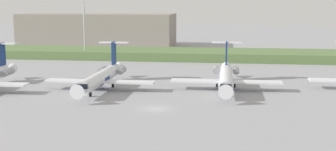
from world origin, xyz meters
name	(u,v)px	position (x,y,z in m)	size (l,w,h in m)	color
ground_plane	(175,79)	(0.00, 30.00, 0.00)	(500.00, 500.00, 0.00)	#939399
grass_berm	(189,54)	(0.00, 69.05, 1.34)	(320.00, 20.00, 2.67)	#597542
regional_jet_third	(102,77)	(-13.95, 16.03, 2.54)	(22.81, 31.00, 9.00)	silver
regional_jet_fourth	(226,77)	(11.93, 19.39, 2.54)	(22.81, 31.00, 9.00)	silver
antenna_mast	(84,24)	(-33.69, 65.31, 11.19)	(4.40, 0.50, 27.13)	#B2B2B7
distant_hangar	(99,30)	(-41.25, 106.76, 6.67)	(62.81, 24.46, 13.35)	gray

